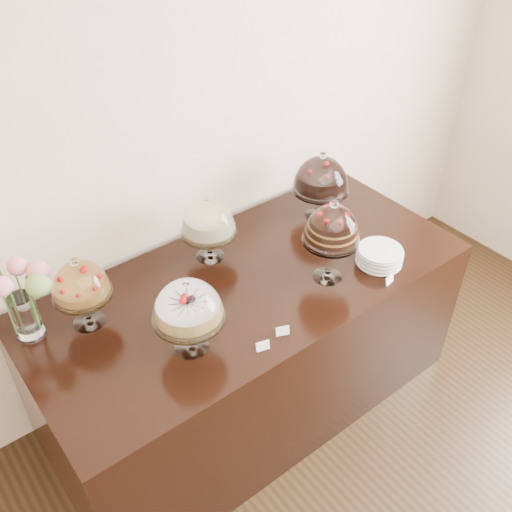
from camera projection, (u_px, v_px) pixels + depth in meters
wall_back at (152, 136)px, 2.68m from camera, size 5.00×0.04×3.00m
display_counter at (250, 343)px, 3.06m from camera, size 2.20×1.00×0.90m
cake_stand_sugar_sponge at (188, 305)px, 2.29m from camera, size 0.30×0.30×0.38m
cake_stand_choco_layer at (332, 227)px, 2.62m from camera, size 0.27×0.27×0.44m
cake_stand_cheesecake at (208, 220)px, 2.79m from camera, size 0.28×0.28×0.37m
cake_stand_dark_choco at (321, 177)px, 3.08m from camera, size 0.31×0.31×0.40m
cake_stand_fruit_tart at (80, 283)px, 2.42m from camera, size 0.26×0.26×0.37m
flower_vase at (16, 291)px, 2.34m from camera, size 0.31×0.27×0.42m
plate_stack at (380, 256)px, 2.86m from camera, size 0.23×0.23×0.08m
price_card_left at (263, 346)px, 2.41m from camera, size 0.06×0.03×0.04m
price_card_right at (390, 280)px, 2.75m from camera, size 0.06×0.03×0.04m
price_card_extra at (283, 331)px, 2.48m from camera, size 0.06×0.04×0.04m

